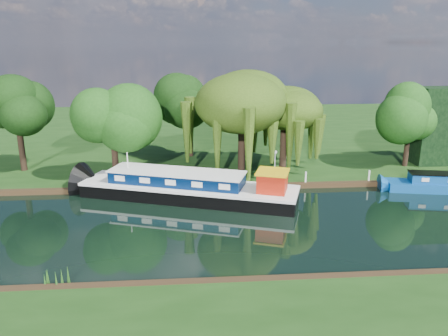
{
  "coord_description": "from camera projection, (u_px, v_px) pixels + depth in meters",
  "views": [
    {
      "loc": [
        -7.44,
        -29.23,
        12.85
      ],
      "look_at": [
        -4.77,
        5.53,
        2.8
      ],
      "focal_mm": 35.0,
      "sensor_mm": 36.0,
      "label": 1
    }
  ],
  "objects": [
    {
      "name": "lamppost",
      "position": [
        275.0,
        156.0,
        41.54
      ],
      "size": [
        0.36,
        0.36,
        2.56
      ],
      "color": "silver",
      "rests_on": "far_bank"
    },
    {
      "name": "tree_far_right",
      "position": [
        410.0,
        117.0,
        44.18
      ],
      "size": [
        4.53,
        4.53,
        7.42
      ],
      "color": "black",
      "rests_on": "far_bank"
    },
    {
      "name": "tree_far_back",
      "position": [
        17.0,
        111.0,
        42.38
      ],
      "size": [
        5.08,
        5.08,
        8.54
      ],
      "color": "black",
      "rests_on": "far_bank"
    },
    {
      "name": "reeds_near",
      "position": [
        442.0,
        264.0,
        25.21
      ],
      "size": [
        33.7,
        1.5,
        1.1
      ],
      "color": "#154211",
      "rests_on": "ground"
    },
    {
      "name": "mooring_posts",
      "position": [
        268.0,
        178.0,
        39.86
      ],
      "size": [
        19.16,
        0.16,
        1.0
      ],
      "color": "silver",
      "rests_on": "far_bank"
    },
    {
      "name": "willow_right",
      "position": [
        284.0,
        116.0,
        43.05
      ],
      "size": [
        6.07,
        6.07,
        7.39
      ],
      "color": "black",
      "rests_on": "far_bank"
    },
    {
      "name": "ground",
      "position": [
        294.0,
        224.0,
        32.11
      ],
      "size": [
        120.0,
        120.0,
        0.0
      ],
      "primitive_type": "plane",
      "color": "black"
    },
    {
      "name": "far_bank",
      "position": [
        241.0,
        131.0,
        64.62
      ],
      "size": [
        120.0,
        52.0,
        0.45
      ],
      "primitive_type": "cube",
      "color": "black",
      "rests_on": "ground"
    },
    {
      "name": "conifer_hedge",
      "position": [
        444.0,
        126.0,
        45.69
      ],
      "size": [
        6.0,
        3.0,
        8.0
      ],
      "primitive_type": "cube",
      "color": "black",
      "rests_on": "far_bank"
    },
    {
      "name": "tree_far_left",
      "position": [
        112.0,
        118.0,
        39.13
      ],
      "size": [
        5.3,
        5.3,
        8.54
      ],
      "color": "black",
      "rests_on": "far_bank"
    },
    {
      "name": "dutch_barge",
      "position": [
        190.0,
        188.0,
        37.01
      ],
      "size": [
        18.84,
        9.86,
        3.9
      ],
      "rotation": [
        0.0,
        0.0,
        -0.33
      ],
      "color": "black",
      "rests_on": "ground"
    },
    {
      "name": "willow_left",
      "position": [
        242.0,
        103.0,
        41.71
      ],
      "size": [
        7.85,
        7.85,
        9.4
      ],
      "color": "black",
      "rests_on": "far_bank"
    },
    {
      "name": "red_dinghy",
      "position": [
        176.0,
        196.0,
        37.93
      ],
      "size": [
        3.17,
        2.65,
        0.56
      ],
      "primitive_type": "imported",
      "rotation": [
        0.0,
        0.0,
        1.28
      ],
      "color": "#A01C0B",
      "rests_on": "ground"
    },
    {
      "name": "tree_far_mid",
      "position": [
        190.0,
        105.0,
        47.96
      ],
      "size": [
        5.16,
        5.16,
        8.44
      ],
      "color": "black",
      "rests_on": "far_bank"
    }
  ]
}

